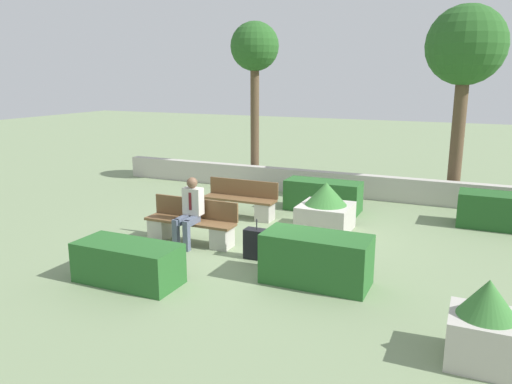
{
  "coord_description": "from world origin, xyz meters",
  "views": [
    {
      "loc": [
        3.82,
        -8.88,
        3.3
      ],
      "look_at": [
        -0.4,
        0.5,
        0.9
      ],
      "focal_mm": 35.0,
      "sensor_mm": 36.0,
      "label": 1
    }
  ],
  "objects_px": {
    "bench_left_side": "(240,203)",
    "tree_center_left": "(466,50)",
    "person_seated_man": "(190,208)",
    "planter_corner_left": "(485,325)",
    "bench_front": "(191,226)",
    "tree_leftmost": "(255,53)",
    "suitcase": "(257,244)",
    "planter_corner_right": "(326,209)"
  },
  "relations": [
    {
      "from": "bench_left_side",
      "to": "tree_center_left",
      "type": "distance_m",
      "value": 6.87
    },
    {
      "from": "tree_center_left",
      "to": "bench_left_side",
      "type": "bearing_deg",
      "value": -140.93
    },
    {
      "from": "bench_front",
      "to": "tree_leftmost",
      "type": "height_order",
      "value": "tree_leftmost"
    },
    {
      "from": "person_seated_man",
      "to": "planter_corner_left",
      "type": "xyz_separation_m",
      "value": [
        5.34,
        -2.21,
        -0.28
      ]
    },
    {
      "from": "bench_front",
      "to": "planter_corner_right",
      "type": "relative_size",
      "value": 1.75
    },
    {
      "from": "bench_front",
      "to": "tree_leftmost",
      "type": "relative_size",
      "value": 0.39
    },
    {
      "from": "planter_corner_left",
      "to": "tree_leftmost",
      "type": "xyz_separation_m",
      "value": [
        -6.58,
        8.04,
        3.5
      ]
    },
    {
      "from": "tree_center_left",
      "to": "person_seated_man",
      "type": "bearing_deg",
      "value": -127.57
    },
    {
      "from": "person_seated_man",
      "to": "planter_corner_left",
      "type": "height_order",
      "value": "person_seated_man"
    },
    {
      "from": "bench_left_side",
      "to": "planter_corner_left",
      "type": "bearing_deg",
      "value": -38.53
    },
    {
      "from": "bench_left_side",
      "to": "planter_corner_right",
      "type": "height_order",
      "value": "planter_corner_right"
    },
    {
      "from": "bench_front",
      "to": "bench_left_side",
      "type": "xyz_separation_m",
      "value": [
        0.08,
        2.08,
        -0.01
      ]
    },
    {
      "from": "bench_front",
      "to": "person_seated_man",
      "type": "distance_m",
      "value": 0.44
    },
    {
      "from": "person_seated_man",
      "to": "suitcase",
      "type": "relative_size",
      "value": 1.8
    },
    {
      "from": "tree_leftmost",
      "to": "person_seated_man",
      "type": "bearing_deg",
      "value": -78.0
    },
    {
      "from": "suitcase",
      "to": "bench_front",
      "type": "bearing_deg",
      "value": 169.62
    },
    {
      "from": "bench_left_side",
      "to": "planter_corner_right",
      "type": "bearing_deg",
      "value": -3.73
    },
    {
      "from": "planter_corner_right",
      "to": "suitcase",
      "type": "bearing_deg",
      "value": -106.77
    },
    {
      "from": "planter_corner_left",
      "to": "planter_corner_right",
      "type": "height_order",
      "value": "planter_corner_right"
    },
    {
      "from": "tree_leftmost",
      "to": "tree_center_left",
      "type": "distance_m",
      "value": 5.79
    },
    {
      "from": "person_seated_man",
      "to": "bench_left_side",
      "type": "bearing_deg",
      "value": 89.87
    },
    {
      "from": "planter_corner_right",
      "to": "person_seated_man",
      "type": "bearing_deg",
      "value": -136.83
    },
    {
      "from": "planter_corner_right",
      "to": "tree_center_left",
      "type": "xyz_separation_m",
      "value": [
        2.38,
        3.87,
        3.46
      ]
    },
    {
      "from": "planter_corner_right",
      "to": "tree_leftmost",
      "type": "relative_size",
      "value": 0.22
    },
    {
      "from": "tree_center_left",
      "to": "planter_corner_left",
      "type": "bearing_deg",
      "value": -84.4
    },
    {
      "from": "person_seated_man",
      "to": "suitcase",
      "type": "distance_m",
      "value": 1.59
    },
    {
      "from": "bench_left_side",
      "to": "tree_center_left",
      "type": "xyz_separation_m",
      "value": [
        4.54,
        3.69,
        3.61
      ]
    },
    {
      "from": "planter_corner_left",
      "to": "tree_center_left",
      "type": "bearing_deg",
      "value": 95.6
    },
    {
      "from": "bench_left_side",
      "to": "tree_center_left",
      "type": "height_order",
      "value": "tree_center_left"
    },
    {
      "from": "bench_front",
      "to": "person_seated_man",
      "type": "relative_size",
      "value": 1.41
    },
    {
      "from": "bench_front",
      "to": "planter_corner_left",
      "type": "distance_m",
      "value": 5.91
    },
    {
      "from": "bench_front",
      "to": "planter_corner_left",
      "type": "height_order",
      "value": "planter_corner_left"
    },
    {
      "from": "planter_corner_left",
      "to": "tree_center_left",
      "type": "relative_size",
      "value": 0.21
    },
    {
      "from": "suitcase",
      "to": "tree_center_left",
      "type": "relative_size",
      "value": 0.15
    },
    {
      "from": "person_seated_man",
      "to": "tree_center_left",
      "type": "height_order",
      "value": "tree_center_left"
    },
    {
      "from": "bench_left_side",
      "to": "planter_corner_left",
      "type": "xyz_separation_m",
      "value": [
        5.34,
        -4.44,
        0.14
      ]
    },
    {
      "from": "bench_front",
      "to": "person_seated_man",
      "type": "bearing_deg",
      "value": -62.08
    },
    {
      "from": "suitcase",
      "to": "tree_leftmost",
      "type": "height_order",
      "value": "tree_leftmost"
    },
    {
      "from": "person_seated_man",
      "to": "tree_center_left",
      "type": "distance_m",
      "value": 8.11
    },
    {
      "from": "planter_corner_left",
      "to": "planter_corner_right",
      "type": "bearing_deg",
      "value": 126.75
    },
    {
      "from": "tree_center_left",
      "to": "bench_front",
      "type": "bearing_deg",
      "value": -128.69
    },
    {
      "from": "person_seated_man",
      "to": "tree_center_left",
      "type": "bearing_deg",
      "value": 52.43
    }
  ]
}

